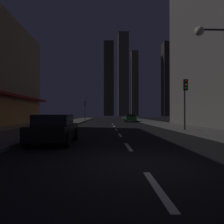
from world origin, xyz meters
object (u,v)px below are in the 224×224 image
at_px(car_parked_near, 54,129).
at_px(street_lamp_right, 212,54).
at_px(traffic_light_far_left, 85,106).
at_px(car_parked_far, 130,118).
at_px(fire_hydrant_far_left, 63,123).
at_px(traffic_light_near_right, 185,93).

height_order(car_parked_near, street_lamp_right, street_lamp_right).
relative_size(car_parked_near, traffic_light_far_left, 1.01).
relative_size(car_parked_far, street_lamp_right, 0.64).
bearing_deg(fire_hydrant_far_left, traffic_light_near_right, -33.37).
bearing_deg(traffic_light_near_right, traffic_light_far_left, 110.91).
bearing_deg(traffic_light_far_left, car_parked_near, -86.89).
xyz_separation_m(car_parked_near, car_parked_far, (7.20, 28.19, 0.00)).
bearing_deg(street_lamp_right, traffic_light_far_left, 108.07).
bearing_deg(traffic_light_near_right, car_parked_far, 94.94).
relative_size(car_parked_far, fire_hydrant_far_left, 6.48).
bearing_deg(car_parked_far, traffic_light_near_right, -85.06).
bearing_deg(traffic_light_near_right, street_lamp_right, -91.51).
relative_size(traffic_light_near_right, street_lamp_right, 0.64).
bearing_deg(street_lamp_right, traffic_light_near_right, 88.49).
height_order(traffic_light_far_left, street_lamp_right, street_lamp_right).
bearing_deg(traffic_light_near_right, car_parked_near, -145.62).
bearing_deg(fire_hydrant_far_left, traffic_light_far_left, 88.92).
height_order(car_parked_near, traffic_light_far_left, traffic_light_far_left).
relative_size(fire_hydrant_far_left, traffic_light_far_left, 0.16).
relative_size(car_parked_near, street_lamp_right, 0.64).
bearing_deg(car_parked_near, traffic_light_far_left, 93.11).
bearing_deg(traffic_light_far_left, traffic_light_near_right, -69.09).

